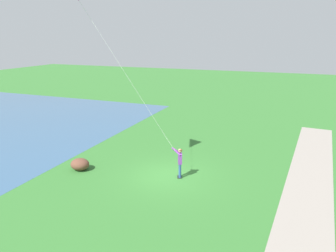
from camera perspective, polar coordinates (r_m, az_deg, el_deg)
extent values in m
plane|color=#33702D|center=(18.98, 0.19, -8.78)|extent=(120.00, 120.00, 0.00)
cube|color=gray|center=(16.14, 22.94, -14.76)|extent=(4.64, 32.09, 0.02)
cube|color=#232328|center=(18.69, 2.04, -9.11)|extent=(0.26, 0.19, 0.06)
cylinder|color=#2D4C8E|center=(18.52, 2.12, -7.92)|extent=(0.14, 0.14, 0.82)
cube|color=#232328|center=(18.90, 2.02, -8.80)|extent=(0.26, 0.19, 0.06)
cylinder|color=#2D4C8E|center=(18.74, 2.10, -7.63)|extent=(0.14, 0.14, 0.82)
cube|color=#753899|center=(18.36, 2.13, -5.74)|extent=(0.35, 0.45, 0.60)
sphere|color=tan|center=(18.19, 2.14, -4.39)|extent=(0.22, 0.22, 0.22)
ellipsoid|color=#4C3319|center=(18.18, 2.19, -4.28)|extent=(0.29, 0.29, 0.13)
cylinder|color=#753899|center=(18.11, 1.45, -4.52)|extent=(0.56, 0.16, 0.43)
cylinder|color=#753899|center=(18.27, 1.44, -4.33)|extent=(0.43, 0.48, 0.43)
sphere|color=tan|center=(18.15, 0.95, -4.04)|extent=(0.10, 0.10, 0.10)
cylinder|color=silver|center=(17.37, -6.95, 8.28)|extent=(4.45, 1.73, 7.84)
ellipsoid|color=brown|center=(20.37, -15.28, -6.53)|extent=(1.14, 1.02, 0.71)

